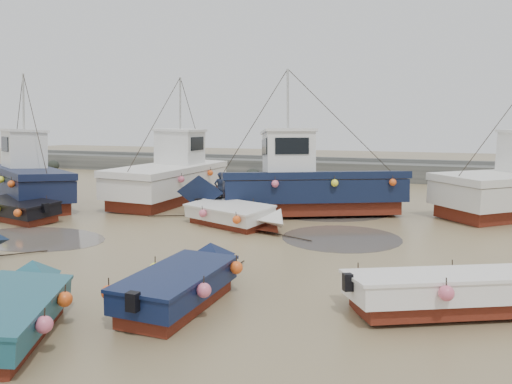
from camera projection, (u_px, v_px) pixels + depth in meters
ground at (152, 247)px, 15.93m from camera, size 120.00×120.00×0.00m
seawall at (326, 170)px, 35.97m from camera, size 60.00×4.92×1.50m
puddle_a at (36, 238)px, 17.13m from camera, size 5.22×5.22×0.01m
puddle_b at (341, 238)px, 17.21m from camera, size 4.10×4.10×0.01m
puddle_c at (18, 207)px, 23.68m from camera, size 3.59×3.59×0.01m
puddle_d at (324, 210)px, 22.70m from camera, size 5.95×5.95×0.01m
dinghy_2 at (12, 306)px, 9.24m from camera, size 3.14×5.03×1.43m
dinghy_3 at (468, 287)px, 10.36m from camera, size 6.15×3.91×1.43m
dinghy_4 at (13, 207)px, 20.44m from camera, size 6.10×2.54×1.43m
dinghy_5 at (237, 213)px, 18.94m from camera, size 5.64×3.13×1.43m
dinghy_6 at (186, 278)px, 10.90m from camera, size 1.96×5.51×1.43m
cabin_boat_0 at (25, 178)px, 23.63m from camera, size 9.06×6.01×6.22m
cabin_boat_1 at (175, 175)px, 25.56m from camera, size 3.53×11.42×6.22m
cabin_boat_2 at (298, 185)px, 21.43m from camera, size 10.33×6.71×6.22m
person at (220, 206)px, 24.03m from camera, size 0.70×0.69×1.63m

